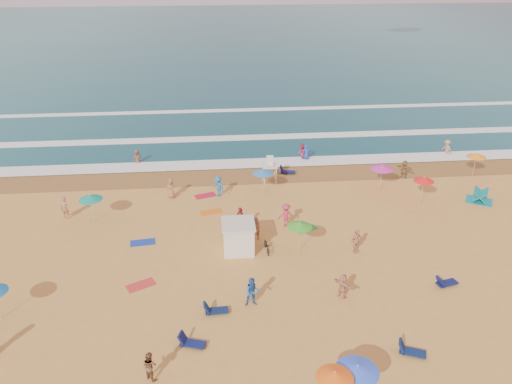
{
  "coord_description": "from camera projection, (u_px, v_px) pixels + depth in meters",
  "views": [
    {
      "loc": [
        -3.77,
        -28.35,
        18.6
      ],
      "look_at": [
        -0.68,
        6.0,
        1.5
      ],
      "focal_mm": 35.0,
      "sensor_mm": 36.0,
      "label": 1
    }
  ],
  "objects": [
    {
      "name": "bicycle",
      "position": [
        267.0,
        246.0,
        33.6
      ],
      "size": [
        0.68,
        1.62,
        0.83
      ],
      "primitive_type": "imported",
      "rotation": [
        0.0,
        0.0,
        0.08
      ],
      "color": "black",
      "rests_on": "ground"
    },
    {
      "name": "beachgoers",
      "position": [
        279.0,
        203.0,
        38.33
      ],
      "size": [
        35.24,
        27.51,
        2.13
      ],
      "color": "#2662B2",
      "rests_on": "ground"
    },
    {
      "name": "lifeguard_stand",
      "position": [
        270.0,
        171.0,
        43.19
      ],
      "size": [
        1.2,
        1.2,
        2.1
      ],
      "primitive_type": null,
      "color": "white",
      "rests_on": "ground"
    },
    {
      "name": "towels",
      "position": [
        281.0,
        265.0,
        32.28
      ],
      "size": [
        49.96,
        24.56,
        0.03
      ],
      "color": "#E8451D",
      "rests_on": "ground"
    },
    {
      "name": "beach_umbrellas",
      "position": [
        358.0,
        227.0,
        32.44
      ],
      "size": [
        60.17,
        26.86,
        0.79
      ],
      "color": "red",
      "rests_on": "ground"
    },
    {
      "name": "cabana",
      "position": [
        238.0,
        238.0,
        33.45
      ],
      "size": [
        2.0,
        2.0,
        2.0
      ],
      "primitive_type": "cube",
      "color": "white",
      "rests_on": "ground"
    },
    {
      "name": "surf_foam",
      "position": [
        249.0,
        140.0,
        52.85
      ],
      "size": [
        200.0,
        18.7,
        0.05
      ],
      "color": "white",
      "rests_on": "ground"
    },
    {
      "name": "loungers",
      "position": [
        375.0,
        265.0,
        32.07
      ],
      "size": [
        52.21,
        23.59,
        0.34
      ],
      "color": "#0F194E",
      "rests_on": "ground"
    },
    {
      "name": "cabana_roof",
      "position": [
        238.0,
        224.0,
        32.98
      ],
      "size": [
        2.2,
        2.2,
        0.12
      ],
      "primitive_type": "cube",
      "color": "silver",
      "rests_on": "cabana"
    },
    {
      "name": "ocean",
      "position": [
        227.0,
        40.0,
        108.82
      ],
      "size": [
        220.0,
        140.0,
        0.18
      ],
      "primitive_type": "cube",
      "color": "#0C4756",
      "rests_on": "ground"
    },
    {
      "name": "ground",
      "position": [
        274.0,
        250.0,
        33.87
      ],
      "size": [
        220.0,
        220.0,
        0.0
      ],
      "primitive_type": "plane",
      "color": "gold",
      "rests_on": "ground"
    },
    {
      "name": "wet_sand",
      "position": [
        257.0,
        175.0,
        45.02
      ],
      "size": [
        220.0,
        220.0,
        0.0
      ],
      "primitive_type": "plane",
      "color": "olive",
      "rests_on": "ground"
    }
  ]
}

